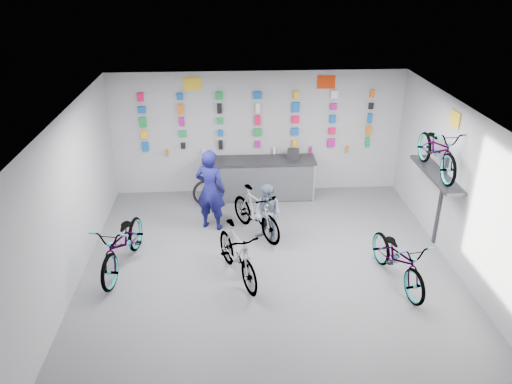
{
  "coord_description": "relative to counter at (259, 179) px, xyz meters",
  "views": [
    {
      "loc": [
        -0.73,
        -7.46,
        5.38
      ],
      "look_at": [
        -0.19,
        1.4,
        1.16
      ],
      "focal_mm": 35.0,
      "sensor_mm": 36.0,
      "label": 1
    }
  ],
  "objects": [
    {
      "name": "wall_bracket",
      "position": [
        3.33,
        -2.34,
        0.98
      ],
      "size": [
        0.39,
        1.9,
        2.0
      ],
      "color": "#333338",
      "rests_on": "wall_right"
    },
    {
      "name": "customer",
      "position": [
        0.05,
        -2.07,
        0.14
      ],
      "size": [
        0.77,
        0.76,
        1.26
      ],
      "primitive_type": "imported",
      "rotation": [
        0.0,
        0.0,
        -0.72
      ],
      "color": "slate",
      "rests_on": "floor"
    },
    {
      "name": "bike_left",
      "position": [
        -2.72,
        -2.89,
        0.05
      ],
      "size": [
        1.05,
        2.12,
        1.07
      ],
      "primitive_type": "imported",
      "rotation": [
        0.0,
        0.0,
        -0.17
      ],
      "color": "gray",
      "rests_on": "floor"
    },
    {
      "name": "bike_wall",
      "position": [
        3.25,
        -2.34,
        1.57
      ],
      "size": [
        0.63,
        1.8,
        0.95
      ],
      "primitive_type": "imported",
      "color": "gray",
      "rests_on": "wall_bracket"
    },
    {
      "name": "floor",
      "position": [
        0.0,
        -3.54,
        -0.49
      ],
      "size": [
        8.0,
        8.0,
        0.0
      ],
      "primitive_type": "plane",
      "color": "#4B4B50",
      "rests_on": "ground"
    },
    {
      "name": "clerk",
      "position": [
        -1.12,
        -1.42,
        0.41
      ],
      "size": [
        0.77,
        0.64,
        1.8
      ],
      "primitive_type": "imported",
      "rotation": [
        0.0,
        0.0,
        2.76
      ],
      "color": "#111150",
      "rests_on": "floor"
    },
    {
      "name": "bike_service",
      "position": [
        -0.17,
        -1.76,
        0.03
      ],
      "size": [
        1.29,
        1.71,
        1.03
      ],
      "primitive_type": "imported",
      "rotation": [
        0.0,
        0.0,
        0.54
      ],
      "color": "gray",
      "rests_on": "floor"
    },
    {
      "name": "register",
      "position": [
        0.82,
        0.01,
        0.62
      ],
      "size": [
        0.33,
        0.34,
        0.22
      ],
      "primitive_type": "cube",
      "rotation": [
        0.0,
        0.0,
        -0.17
      ],
      "color": "black",
      "rests_on": "counter"
    },
    {
      "name": "merch_wall",
      "position": [
        -0.06,
        0.39,
        1.32
      ],
      "size": [
        5.55,
        0.08,
        1.55
      ],
      "color": "#0E52A9",
      "rests_on": "wall_back"
    },
    {
      "name": "bike_right",
      "position": [
        2.27,
        -3.64,
        0.01
      ],
      "size": [
        0.98,
        1.98,
        0.99
      ],
      "primitive_type": "imported",
      "rotation": [
        0.0,
        0.0,
        0.18
      ],
      "color": "gray",
      "rests_on": "floor"
    },
    {
      "name": "ceiling",
      "position": [
        0.0,
        -3.54,
        2.51
      ],
      "size": [
        8.0,
        8.0,
        0.0
      ],
      "primitive_type": "plane",
      "rotation": [
        3.14,
        0.0,
        0.0
      ],
      "color": "white",
      "rests_on": "wall_back"
    },
    {
      "name": "wall_back",
      "position": [
        0.0,
        0.46,
        1.01
      ],
      "size": [
        7.0,
        0.0,
        7.0
      ],
      "primitive_type": "plane",
      "rotation": [
        1.57,
        0.0,
        0.0
      ],
      "color": "#A9A9AC",
      "rests_on": "floor"
    },
    {
      "name": "sign_right",
      "position": [
        1.6,
        0.44,
        2.23
      ],
      "size": [
        0.42,
        0.02,
        0.3
      ],
      "primitive_type": "cube",
      "color": "red",
      "rests_on": "wall_back"
    },
    {
      "name": "sign_side",
      "position": [
        3.48,
        -2.34,
        2.16
      ],
      "size": [
        0.02,
        0.4,
        0.3
      ],
      "primitive_type": "cube",
      "color": "yellow",
      "rests_on": "wall_right"
    },
    {
      "name": "sign_left",
      "position": [
        -1.5,
        0.44,
        2.23
      ],
      "size": [
        0.42,
        0.02,
        0.3
      ],
      "primitive_type": "cube",
      "color": "yellow",
      "rests_on": "wall_back"
    },
    {
      "name": "bike_center",
      "position": [
        -0.61,
        -3.35,
        0.04
      ],
      "size": [
        1.09,
        1.81,
        1.05
      ],
      "primitive_type": "imported",
      "rotation": [
        0.0,
        0.0,
        0.37
      ],
      "color": "gray",
      "rests_on": "floor"
    },
    {
      "name": "spare_wheel",
      "position": [
        -1.25,
        -0.37,
        -0.16
      ],
      "size": [
        0.67,
        0.17,
        0.66
      ],
      "rotation": [
        0.0,
        0.0,
        0.03
      ],
      "color": "black",
      "rests_on": "floor"
    },
    {
      "name": "wall_right",
      "position": [
        3.5,
        -3.54,
        1.01
      ],
      "size": [
        0.0,
        8.0,
        8.0
      ],
      "primitive_type": "plane",
      "rotation": [
        1.57,
        0.0,
        -1.57
      ],
      "color": "#A9A9AC",
      "rests_on": "floor"
    },
    {
      "name": "counter",
      "position": [
        0.0,
        0.0,
        0.0
      ],
      "size": [
        2.7,
        0.66,
        1.0
      ],
      "color": "black",
      "rests_on": "floor"
    },
    {
      "name": "wall_left",
      "position": [
        -3.5,
        -3.54,
        1.01
      ],
      "size": [
        0.0,
        8.0,
        8.0
      ],
      "primitive_type": "plane",
      "rotation": [
        1.57,
        0.0,
        1.57
      ],
      "color": "#A9A9AC",
      "rests_on": "floor"
    }
  ]
}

